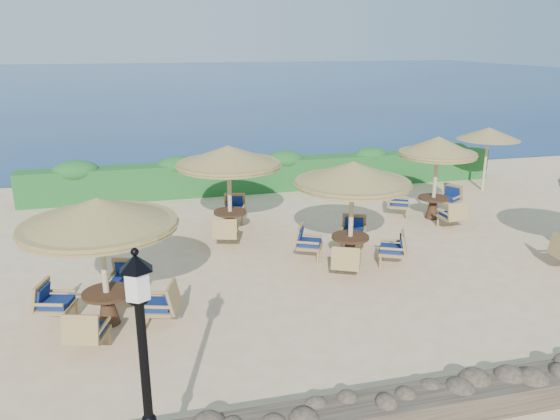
% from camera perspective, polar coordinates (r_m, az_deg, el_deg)
% --- Properties ---
extents(ground, '(120.00, 120.00, 0.00)m').
position_cam_1_polar(ground, '(14.35, 5.80, -5.26)').
color(ground, beige).
rests_on(ground, ground).
extents(sea, '(160.00, 160.00, 0.00)m').
position_cam_1_polar(sea, '(82.74, -11.20, 13.24)').
color(sea, navy).
rests_on(sea, ground).
extents(hedge, '(18.00, 0.90, 1.20)m').
position_cam_1_polar(hedge, '(20.75, -0.86, 3.71)').
color(hedge, '#1A5121').
rests_on(hedge, ground).
extents(stone_wall, '(15.00, 0.65, 0.44)m').
position_cam_1_polar(stone_wall, '(9.38, 19.37, -18.02)').
color(stone_wall, brown).
rests_on(stone_wall, ground).
extents(lamp_post, '(0.44, 0.44, 3.31)m').
position_cam_1_polar(lamp_post, '(6.87, -13.74, -18.25)').
color(lamp_post, black).
rests_on(lamp_post, ground).
extents(extra_parasol, '(2.30, 2.30, 2.41)m').
position_cam_1_polar(extra_parasol, '(21.81, 20.97, 7.45)').
color(extra_parasol, beige).
rests_on(extra_parasol, ground).
extents(cafe_set_0, '(3.03, 3.03, 2.65)m').
position_cam_1_polar(cafe_set_0, '(11.06, -18.24, -2.64)').
color(cafe_set_0, beige).
rests_on(cafe_set_0, ground).
extents(cafe_set_1, '(2.93, 2.93, 2.65)m').
position_cam_1_polar(cafe_set_1, '(13.71, 7.55, 1.80)').
color(cafe_set_1, beige).
rests_on(cafe_set_1, ground).
extents(cafe_set_3, '(3.02, 3.02, 2.65)m').
position_cam_1_polar(cafe_set_3, '(15.66, -5.37, 4.56)').
color(cafe_set_3, beige).
rests_on(cafe_set_3, ground).
extents(cafe_set_4, '(2.77, 2.63, 2.65)m').
position_cam_1_polar(cafe_set_4, '(17.79, 16.04, 4.72)').
color(cafe_set_4, beige).
rests_on(cafe_set_4, ground).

